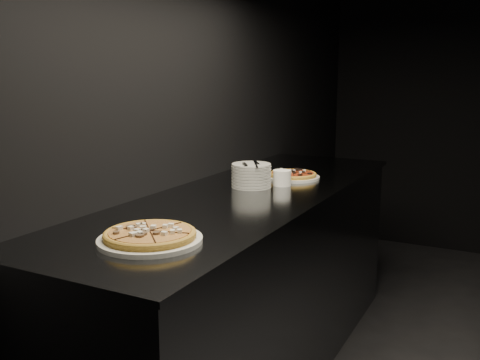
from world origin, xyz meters
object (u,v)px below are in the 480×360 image
at_px(counter, 249,284).
at_px(cutlery, 251,164).
at_px(pizza_tomato, 293,175).
at_px(ramekin, 282,177).
at_px(pizza_mushroom, 150,236).
at_px(plate_stack, 251,175).

distance_m(counter, cutlery, 0.58).
bearing_deg(pizza_tomato, cutlery, -106.23).
bearing_deg(pizza_tomato, ramekin, -83.27).
height_order(pizza_mushroom, ramekin, ramekin).
bearing_deg(cutlery, counter, -105.98).
height_order(pizza_tomato, plate_stack, plate_stack).
bearing_deg(ramekin, pizza_mushroom, -91.00).
xyz_separation_m(pizza_tomato, plate_stack, (-0.10, -0.30, 0.04)).
distance_m(counter, pizza_tomato, 0.63).
height_order(cutlery, ramekin, cutlery).
bearing_deg(pizza_mushroom, pizza_tomato, 90.24).
bearing_deg(plate_stack, pizza_mushroom, -83.79).
relative_size(pizza_tomato, ramekin, 3.21).
relative_size(pizza_mushroom, plate_stack, 1.94).
xyz_separation_m(counter, plate_stack, (-0.04, 0.10, 0.52)).
distance_m(pizza_mushroom, pizza_tomato, 1.25).
height_order(pizza_mushroom, plate_stack, plate_stack).
distance_m(pizza_tomato, cutlery, 0.34).
bearing_deg(ramekin, counter, -112.19).
distance_m(counter, pizza_mushroom, 0.98).
bearing_deg(counter, plate_stack, 111.32).
xyz_separation_m(counter, pizza_mushroom, (0.06, -0.85, 0.48)).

